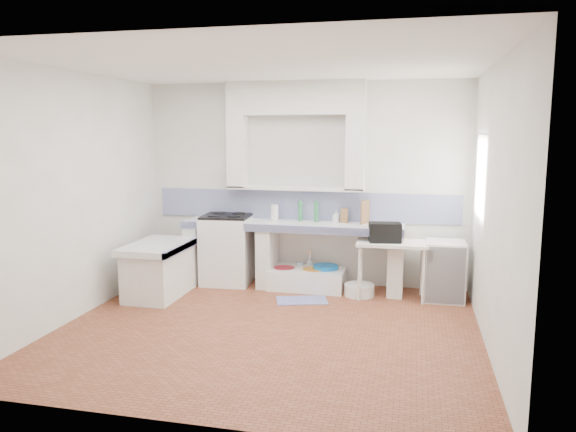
% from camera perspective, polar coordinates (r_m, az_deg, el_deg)
% --- Properties ---
extents(floor, '(4.50, 4.50, 0.00)m').
position_cam_1_polar(floor, '(6.07, -2.15, -11.74)').
color(floor, brown).
rests_on(floor, ground).
extents(ceiling, '(4.50, 4.50, 0.00)m').
position_cam_1_polar(ceiling, '(5.73, -2.32, 15.50)').
color(ceiling, white).
rests_on(ceiling, ground).
extents(wall_back, '(4.50, 0.00, 4.50)m').
position_cam_1_polar(wall_back, '(7.67, 1.67, 3.33)').
color(wall_back, white).
rests_on(wall_back, ground).
extents(wall_front, '(4.50, 0.00, 4.50)m').
position_cam_1_polar(wall_front, '(3.86, -9.98, -2.25)').
color(wall_front, white).
rests_on(wall_front, ground).
extents(wall_left, '(0.00, 4.50, 4.50)m').
position_cam_1_polar(wall_left, '(6.68, -21.22, 1.92)').
color(wall_left, white).
rests_on(wall_left, ground).
extents(wall_right, '(0.00, 4.50, 4.50)m').
position_cam_1_polar(wall_right, '(5.59, 20.63, 0.72)').
color(wall_right, white).
rests_on(wall_right, ground).
extents(alcove_mass, '(1.90, 0.25, 0.45)m').
position_cam_1_polar(alcove_mass, '(7.55, 0.76, 12.18)').
color(alcove_mass, white).
rests_on(alcove_mass, ground).
extents(window_frame, '(0.35, 0.86, 1.06)m').
position_cam_1_polar(window_frame, '(6.78, 20.86, 3.73)').
color(window_frame, '#331C10').
rests_on(window_frame, ground).
extents(lace_valance, '(0.01, 0.84, 0.24)m').
position_cam_1_polar(lace_valance, '(6.74, 19.81, 7.00)').
color(lace_valance, white).
rests_on(lace_valance, ground).
extents(counter_slab, '(3.00, 0.60, 0.08)m').
position_cam_1_polar(counter_slab, '(7.47, 0.45, -0.99)').
color(counter_slab, white).
rests_on(counter_slab, ground).
extents(counter_lip, '(3.00, 0.04, 0.10)m').
position_cam_1_polar(counter_lip, '(7.20, -0.03, -1.36)').
color(counter_lip, navy).
rests_on(counter_lip, ground).
extents(counter_pier_left, '(0.20, 0.55, 0.82)m').
position_cam_1_polar(counter_pier_left, '(7.97, -9.45, -3.78)').
color(counter_pier_left, white).
rests_on(counter_pier_left, ground).
extents(counter_pier_mid, '(0.20, 0.55, 0.82)m').
position_cam_1_polar(counter_pier_mid, '(7.64, -2.12, -4.22)').
color(counter_pier_mid, white).
rests_on(counter_pier_mid, ground).
extents(counter_pier_right, '(0.20, 0.55, 0.82)m').
position_cam_1_polar(counter_pier_right, '(7.40, 11.13, -4.82)').
color(counter_pier_right, white).
rests_on(counter_pier_right, ground).
extents(peninsula_top, '(0.70, 1.10, 0.08)m').
position_cam_1_polar(peninsula_top, '(7.29, -13.34, -3.08)').
color(peninsula_top, white).
rests_on(peninsula_top, ground).
extents(peninsula_base, '(0.60, 1.00, 0.62)m').
position_cam_1_polar(peninsula_base, '(7.37, -13.24, -5.74)').
color(peninsula_base, white).
rests_on(peninsula_base, ground).
extents(peninsula_lip, '(0.04, 1.10, 0.10)m').
position_cam_1_polar(peninsula_lip, '(7.15, -10.96, -3.23)').
color(peninsula_lip, navy).
rests_on(peninsula_lip, ground).
extents(backsplash, '(4.27, 0.03, 0.40)m').
position_cam_1_polar(backsplash, '(7.69, 1.64, 1.10)').
color(backsplash, navy).
rests_on(backsplash, ground).
extents(stove, '(0.71, 0.69, 0.94)m').
position_cam_1_polar(stove, '(7.80, -6.34, -3.54)').
color(stove, white).
rests_on(stove, ground).
extents(sink, '(1.03, 0.57, 0.25)m').
position_cam_1_polar(sink, '(7.55, 2.00, -6.63)').
color(sink, white).
rests_on(sink, ground).
extents(side_table, '(0.90, 0.52, 0.04)m').
position_cam_1_polar(side_table, '(7.19, 10.67, -5.53)').
color(side_table, white).
rests_on(side_table, ground).
extents(fridge, '(0.50, 0.50, 0.76)m').
position_cam_1_polar(fridge, '(7.27, 15.96, -5.49)').
color(fridge, white).
rests_on(fridge, ground).
extents(bucket_red, '(0.38, 0.38, 0.28)m').
position_cam_1_polar(bucket_red, '(7.60, -0.41, -6.39)').
color(bucket_red, '#AA1B29').
rests_on(bucket_red, ground).
extents(bucket_orange, '(0.38, 0.38, 0.28)m').
position_cam_1_polar(bucket_orange, '(7.52, 2.68, -6.55)').
color(bucket_orange, orange).
rests_on(bucket_orange, ground).
extents(bucket_blue, '(0.39, 0.39, 0.32)m').
position_cam_1_polar(bucket_blue, '(7.56, 3.94, -6.33)').
color(bucket_blue, blue).
rests_on(bucket_blue, ground).
extents(basin_white, '(0.50, 0.50, 0.15)m').
position_cam_1_polar(basin_white, '(7.30, 7.42, -7.63)').
color(basin_white, white).
rests_on(basin_white, ground).
extents(water_bottle_a, '(0.11, 0.11, 0.32)m').
position_cam_1_polar(water_bottle_a, '(7.72, 1.23, -5.99)').
color(water_bottle_a, silver).
rests_on(water_bottle_a, ground).
extents(water_bottle_b, '(0.11, 0.11, 0.34)m').
position_cam_1_polar(water_bottle_b, '(7.72, 2.33, -5.91)').
color(water_bottle_b, silver).
rests_on(water_bottle_b, ground).
extents(black_bag, '(0.43, 0.29, 0.25)m').
position_cam_1_polar(black_bag, '(7.05, 10.03, -1.69)').
color(black_bag, black).
rests_on(black_bag, side_table).
extents(green_bottle_a, '(0.07, 0.07, 0.28)m').
position_cam_1_polar(green_bottle_a, '(7.57, 1.30, 0.53)').
color(green_bottle_a, '#2D7745').
rests_on(green_bottle_a, counter_slab).
extents(green_bottle_b, '(0.08, 0.08, 0.29)m').
position_cam_1_polar(green_bottle_b, '(7.51, 2.95, 0.47)').
color(green_bottle_b, '#2D7745').
rests_on(green_bottle_b, counter_slab).
extents(knife_block, '(0.10, 0.08, 0.19)m').
position_cam_1_polar(knife_block, '(7.48, 5.89, 0.04)').
color(knife_block, brown).
rests_on(knife_block, counter_slab).
extents(cutting_board, '(0.10, 0.22, 0.31)m').
position_cam_1_polar(cutting_board, '(7.44, 8.02, 0.42)').
color(cutting_board, brown).
rests_on(cutting_board, counter_slab).
extents(paper_towel, '(0.15, 0.15, 0.22)m').
position_cam_1_polar(paper_towel, '(7.66, -1.41, 0.38)').
color(paper_towel, white).
rests_on(paper_towel, counter_slab).
extents(soap_bottle, '(0.09, 0.09, 0.17)m').
position_cam_1_polar(soap_bottle, '(7.48, 5.04, -0.05)').
color(soap_bottle, white).
rests_on(soap_bottle, counter_slab).
extents(rug, '(0.72, 0.54, 0.01)m').
position_cam_1_polar(rug, '(7.05, 1.44, -8.75)').
color(rug, '#2B3099').
rests_on(rug, ground).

